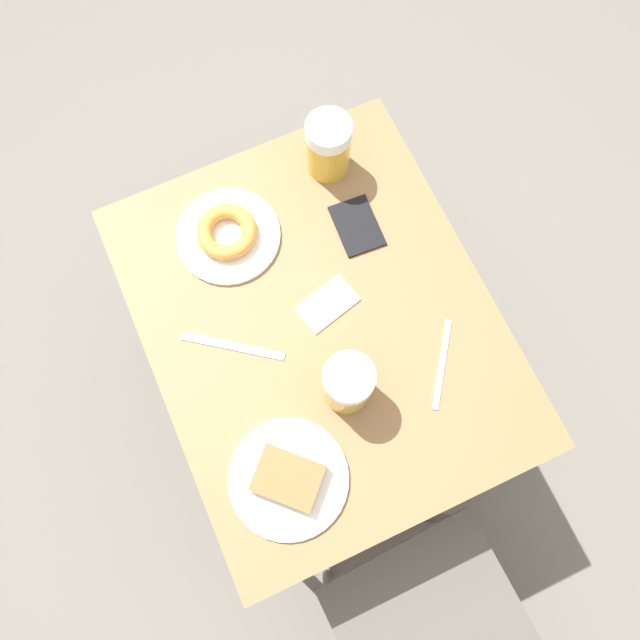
% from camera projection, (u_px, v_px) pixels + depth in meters
% --- Properties ---
extents(ground_plane, '(8.00, 8.00, 0.00)m').
position_uv_depth(ground_plane, '(320.00, 386.00, 1.98)').
color(ground_plane, '#666059').
extents(table, '(0.70, 0.87, 0.72)m').
position_uv_depth(table, '(320.00, 332.00, 1.36)').
color(table, olive).
rests_on(table, ground_plane).
extents(plate_with_cake, '(0.23, 0.23, 0.04)m').
position_uv_depth(plate_with_cake, '(288.00, 478.00, 1.19)').
color(plate_with_cake, white).
rests_on(plate_with_cake, table).
extents(plate_with_donut, '(0.22, 0.22, 0.04)m').
position_uv_depth(plate_with_donut, '(227.00, 234.00, 1.33)').
color(plate_with_donut, white).
rests_on(plate_with_donut, table).
extents(beer_mug_left, '(0.10, 0.10, 0.15)m').
position_uv_depth(beer_mug_left, '(348.00, 384.00, 1.18)').
color(beer_mug_left, gold).
rests_on(beer_mug_left, table).
extents(beer_mug_center, '(0.10, 0.10, 0.15)m').
position_uv_depth(beer_mug_center, '(328.00, 146.00, 1.32)').
color(beer_mug_center, gold).
rests_on(beer_mug_center, table).
extents(napkin_folded, '(0.14, 0.10, 0.00)m').
position_uv_depth(napkin_folded, '(327.00, 304.00, 1.30)').
color(napkin_folded, white).
rests_on(napkin_folded, table).
extents(fork, '(0.12, 0.16, 0.00)m').
position_uv_depth(fork, '(442.00, 364.00, 1.26)').
color(fork, silver).
rests_on(fork, table).
extents(knife, '(0.18, 0.14, 0.00)m').
position_uv_depth(knife, '(233.00, 346.00, 1.27)').
color(knife, silver).
rests_on(knife, table).
extents(passport_near_edge, '(0.10, 0.13, 0.01)m').
position_uv_depth(passport_near_edge, '(357.00, 226.00, 1.35)').
color(passport_near_edge, black).
rests_on(passport_near_edge, table).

